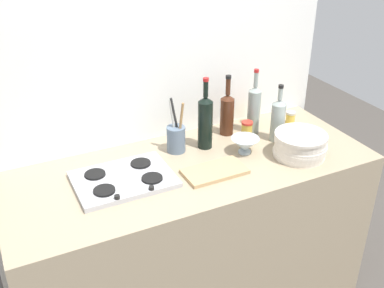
{
  "coord_description": "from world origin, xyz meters",
  "views": [
    {
      "loc": [
        -0.85,
        -1.73,
        2.07
      ],
      "look_at": [
        0.0,
        0.0,
        1.02
      ],
      "focal_mm": 43.74,
      "sensor_mm": 36.0,
      "label": 1
    }
  ],
  "objects_px": {
    "wine_bottle_mid_left": "(227,113)",
    "condiment_jar_rear": "(290,118)",
    "wine_bottle_mid_right": "(278,119)",
    "stovetop_hob": "(124,179)",
    "wine_bottle_leftmost": "(254,109)",
    "cutting_board": "(215,171)",
    "wine_bottle_rightmost": "(205,121)",
    "plate_stack": "(300,145)",
    "mixing_bowl": "(245,145)",
    "condiment_jar_front": "(252,115)",
    "utensil_crock": "(176,138)",
    "condiment_jar_spare": "(247,130)"
  },
  "relations": [
    {
      "from": "wine_bottle_leftmost",
      "to": "mixing_bowl",
      "type": "relative_size",
      "value": 2.53
    },
    {
      "from": "wine_bottle_leftmost",
      "to": "condiment_jar_spare",
      "type": "xyz_separation_m",
      "value": [
        -0.08,
        -0.06,
        -0.09
      ]
    },
    {
      "from": "wine_bottle_rightmost",
      "to": "condiment_jar_front",
      "type": "relative_size",
      "value": 3.66
    },
    {
      "from": "plate_stack",
      "to": "condiment_jar_rear",
      "type": "relative_size",
      "value": 3.65
    },
    {
      "from": "stovetop_hob",
      "to": "plate_stack",
      "type": "distance_m",
      "value": 0.88
    },
    {
      "from": "mixing_bowl",
      "to": "wine_bottle_mid_right",
      "type": "bearing_deg",
      "value": 12.07
    },
    {
      "from": "cutting_board",
      "to": "wine_bottle_leftmost",
      "type": "bearing_deg",
      "value": 36.08
    },
    {
      "from": "stovetop_hob",
      "to": "cutting_board",
      "type": "relative_size",
      "value": 1.5
    },
    {
      "from": "plate_stack",
      "to": "condiment_jar_front",
      "type": "xyz_separation_m",
      "value": [
        -0.01,
        0.42,
        -0.01
      ]
    },
    {
      "from": "wine_bottle_mid_right",
      "to": "utensil_crock",
      "type": "distance_m",
      "value": 0.54
    },
    {
      "from": "mixing_bowl",
      "to": "cutting_board",
      "type": "distance_m",
      "value": 0.25
    },
    {
      "from": "stovetop_hob",
      "to": "cutting_board",
      "type": "xyz_separation_m",
      "value": [
        0.41,
        -0.12,
        -0.0
      ]
    },
    {
      "from": "wine_bottle_mid_left",
      "to": "wine_bottle_mid_right",
      "type": "relative_size",
      "value": 1.08
    },
    {
      "from": "condiment_jar_front",
      "to": "condiment_jar_rear",
      "type": "height_order",
      "value": "condiment_jar_front"
    },
    {
      "from": "wine_bottle_rightmost",
      "to": "condiment_jar_front",
      "type": "height_order",
      "value": "wine_bottle_rightmost"
    },
    {
      "from": "utensil_crock",
      "to": "condiment_jar_front",
      "type": "xyz_separation_m",
      "value": [
        0.52,
        0.1,
        -0.02
      ]
    },
    {
      "from": "stovetop_hob",
      "to": "wine_bottle_leftmost",
      "type": "distance_m",
      "value": 0.83
    },
    {
      "from": "wine_bottle_mid_right",
      "to": "condiment_jar_rear",
      "type": "relative_size",
      "value": 4.29
    },
    {
      "from": "mixing_bowl",
      "to": "utensil_crock",
      "type": "relative_size",
      "value": 0.5
    },
    {
      "from": "wine_bottle_leftmost",
      "to": "condiment_jar_rear",
      "type": "xyz_separation_m",
      "value": [
        0.25,
        -0.01,
        -0.1
      ]
    },
    {
      "from": "condiment_jar_front",
      "to": "wine_bottle_leftmost",
      "type": "bearing_deg",
      "value": -119.25
    },
    {
      "from": "wine_bottle_rightmost",
      "to": "cutting_board",
      "type": "height_order",
      "value": "wine_bottle_rightmost"
    },
    {
      "from": "stovetop_hob",
      "to": "wine_bottle_mid_right",
      "type": "relative_size",
      "value": 1.43
    },
    {
      "from": "plate_stack",
      "to": "wine_bottle_rightmost",
      "type": "xyz_separation_m",
      "value": [
        -0.38,
        0.29,
        0.08
      ]
    },
    {
      "from": "plate_stack",
      "to": "condiment_jar_rear",
      "type": "bearing_deg",
      "value": 60.37
    },
    {
      "from": "utensil_crock",
      "to": "wine_bottle_leftmost",
      "type": "bearing_deg",
      "value": 1.51
    },
    {
      "from": "wine_bottle_mid_right",
      "to": "utensil_crock",
      "type": "xyz_separation_m",
      "value": [
        -0.53,
        0.12,
        -0.05
      ]
    },
    {
      "from": "wine_bottle_rightmost",
      "to": "cutting_board",
      "type": "xyz_separation_m",
      "value": [
        -0.08,
        -0.25,
        -0.14
      ]
    },
    {
      "from": "plate_stack",
      "to": "wine_bottle_mid_right",
      "type": "distance_m",
      "value": 0.2
    },
    {
      "from": "wine_bottle_leftmost",
      "to": "utensil_crock",
      "type": "xyz_separation_m",
      "value": [
        -0.47,
        -0.01,
        -0.06
      ]
    },
    {
      "from": "condiment_jar_front",
      "to": "condiment_jar_rear",
      "type": "xyz_separation_m",
      "value": [
        0.2,
        -0.1,
        -0.02
      ]
    },
    {
      "from": "wine_bottle_mid_left",
      "to": "condiment_jar_front",
      "type": "distance_m",
      "value": 0.21
    },
    {
      "from": "wine_bottle_mid_left",
      "to": "condiment_jar_rear",
      "type": "height_order",
      "value": "wine_bottle_mid_left"
    },
    {
      "from": "wine_bottle_mid_left",
      "to": "cutting_board",
      "type": "height_order",
      "value": "wine_bottle_mid_left"
    },
    {
      "from": "wine_bottle_mid_left",
      "to": "wine_bottle_mid_right",
      "type": "distance_m",
      "value": 0.27
    },
    {
      "from": "wine_bottle_leftmost",
      "to": "condiment_jar_spare",
      "type": "relative_size",
      "value": 3.51
    },
    {
      "from": "wine_bottle_mid_left",
      "to": "wine_bottle_mid_right",
      "type": "height_order",
      "value": "wine_bottle_mid_left"
    },
    {
      "from": "stovetop_hob",
      "to": "cutting_board",
      "type": "height_order",
      "value": "stovetop_hob"
    },
    {
      "from": "wine_bottle_rightmost",
      "to": "condiment_jar_rear",
      "type": "distance_m",
      "value": 0.57
    },
    {
      "from": "stovetop_hob",
      "to": "utensil_crock",
      "type": "relative_size",
      "value": 1.55
    },
    {
      "from": "utensil_crock",
      "to": "cutting_board",
      "type": "bearing_deg",
      "value": -75.07
    },
    {
      "from": "utensil_crock",
      "to": "wine_bottle_mid_left",
      "type": "bearing_deg",
      "value": 10.01
    },
    {
      "from": "plate_stack",
      "to": "wine_bottle_mid_right",
      "type": "height_order",
      "value": "wine_bottle_mid_right"
    },
    {
      "from": "wine_bottle_mid_right",
      "to": "condiment_jar_spare",
      "type": "bearing_deg",
      "value": 152.02
    },
    {
      "from": "plate_stack",
      "to": "wine_bottle_mid_left",
      "type": "distance_m",
      "value": 0.43
    },
    {
      "from": "wine_bottle_rightmost",
      "to": "wine_bottle_mid_left",
      "type": "bearing_deg",
      "value": 25.29
    },
    {
      "from": "wine_bottle_leftmost",
      "to": "cutting_board",
      "type": "relative_size",
      "value": 1.22
    },
    {
      "from": "wine_bottle_mid_left",
      "to": "mixing_bowl",
      "type": "bearing_deg",
      "value": -95.84
    },
    {
      "from": "wine_bottle_mid_left",
      "to": "wine_bottle_mid_right",
      "type": "xyz_separation_m",
      "value": [
        0.2,
        -0.18,
        -0.0
      ]
    },
    {
      "from": "wine_bottle_leftmost",
      "to": "stovetop_hob",
      "type": "bearing_deg",
      "value": -168.09
    }
  ]
}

